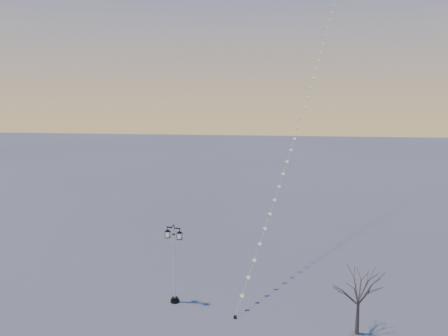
# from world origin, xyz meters

# --- Properties ---
(ground) EXTENTS (300.00, 300.00, 0.00)m
(ground) POSITION_xyz_m (0.00, 0.00, 0.00)
(ground) COLOR #5A5A5A
(ground) RESTS_ON ground
(street_lamp) EXTENTS (1.37, 0.72, 5.53)m
(street_lamp) POSITION_xyz_m (-2.89, 2.81, 3.06)
(street_lamp) COLOR black
(street_lamp) RESTS_ON ground
(bare_tree) EXTENTS (2.37, 2.37, 3.94)m
(bare_tree) POSITION_xyz_m (8.96, 0.46, 2.73)
(bare_tree) COLOR #41362A
(bare_tree) RESTS_ON ground
(kite_train) EXTENTS (11.27, 40.94, 34.50)m
(kite_train) POSITION_xyz_m (6.86, 21.36, 17.15)
(kite_train) COLOR black
(kite_train) RESTS_ON ground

